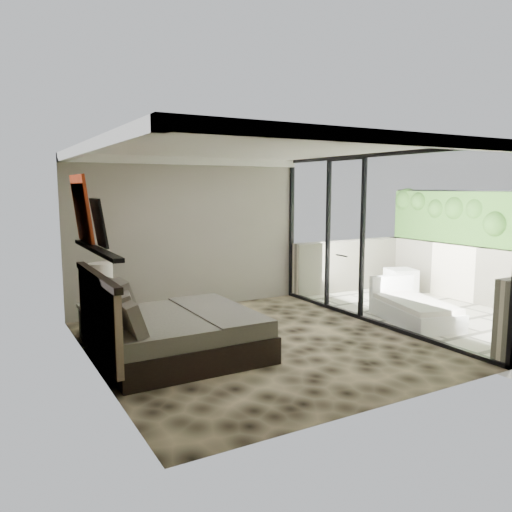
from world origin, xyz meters
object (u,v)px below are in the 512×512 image
bed (171,332)px  table_lamp (101,279)px  lounger (413,309)px  nightstand (100,321)px  ottoman (401,282)px

bed → table_lamp: bearing=117.3°
lounger → nightstand: bearing=177.0°
nightstand → table_lamp: 0.65m
table_lamp → lounger: table_lamp is taller
bed → nightstand: (-0.65, 1.27, -0.06)m
table_lamp → lounger: (4.82, -1.52, -0.72)m
nightstand → lounger: (4.84, -1.57, -0.07)m
nightstand → lounger: bearing=2.9°
bed → table_lamp: bed is taller
lounger → ottoman: bearing=64.8°
lounger → table_lamp: bearing=177.5°
bed → ottoman: (5.59, 1.35, -0.07)m
bed → ottoman: bed is taller
bed → nightstand: bed is taller
ottoman → lounger: (-1.40, -1.65, -0.07)m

